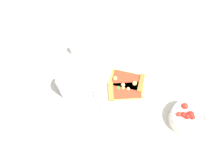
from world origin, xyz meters
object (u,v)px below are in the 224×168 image
object	(u,v)px
salad_bowl	(187,117)
soda_glass	(68,87)
plate	(125,87)
pizza_slice_near	(123,91)
pepper_shaker	(73,49)
pizza_slice_far	(129,81)

from	to	relation	value
salad_bowl	soda_glass	xyz separation A→B (m)	(-0.18, -0.44, 0.02)
salad_bowl	plate	bearing A→B (deg)	-128.86
plate	pizza_slice_near	world-z (taller)	pizza_slice_near
soda_glass	pepper_shaker	distance (m)	0.20
pepper_shaker	pizza_slice_near	bearing A→B (deg)	39.68
pizza_slice_near	soda_glass	size ratio (longest dim) A/B	1.23
pizza_slice_far	salad_bowl	distance (m)	0.27
soda_glass	pepper_shaker	bearing A→B (deg)	171.72
pizza_slice_near	pizza_slice_far	distance (m)	0.05
soda_glass	pepper_shaker	world-z (taller)	soda_glass
salad_bowl	pepper_shaker	xyz separation A→B (m)	(-0.38, -0.41, -0.00)
pizza_slice_near	pepper_shaker	size ratio (longest dim) A/B	2.41
pizza_slice_far	pepper_shaker	xyz separation A→B (m)	(-0.19, -0.22, 0.01)
plate	salad_bowl	distance (m)	0.27
plate	soda_glass	xyz separation A→B (m)	(-0.01, -0.23, 0.05)
plate	salad_bowl	size ratio (longest dim) A/B	2.04
soda_glass	pizza_slice_far	bearing A→B (deg)	91.80
soda_glass	pizza_slice_near	bearing A→B (deg)	81.63
soda_glass	pepper_shaker	size ratio (longest dim) A/B	1.95
plate	pizza_slice_near	bearing A→B (deg)	-31.52
salad_bowl	soda_glass	distance (m)	0.48
pizza_slice_near	salad_bowl	world-z (taller)	salad_bowl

